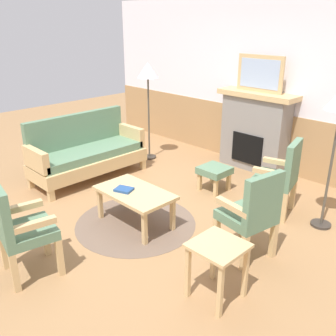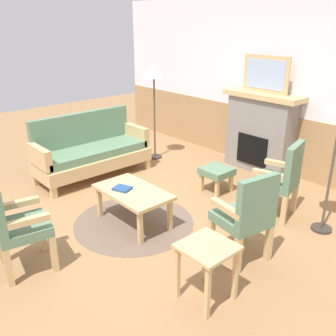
{
  "view_description": "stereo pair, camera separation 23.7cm",
  "coord_description": "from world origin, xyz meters",
  "px_view_note": "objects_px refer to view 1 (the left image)",
  "views": [
    {
      "loc": [
        3.18,
        -2.79,
        2.34
      ],
      "look_at": [
        0.0,
        0.35,
        0.55
      ],
      "focal_mm": 39.79,
      "sensor_mm": 36.0,
      "label": 1
    },
    {
      "loc": [
        3.34,
        -2.62,
        2.34
      ],
      "look_at": [
        0.0,
        0.35,
        0.55
      ],
      "focal_mm": 39.79,
      "sensor_mm": 36.0,
      "label": 2
    }
  ],
  "objects_px": {
    "fireplace": "(255,130)",
    "armchair_front_left": "(19,226)",
    "coffee_table": "(135,195)",
    "armchair_near_fireplace": "(252,212)",
    "framed_picture": "(260,74)",
    "footstool": "(215,172)",
    "couch": "(87,153)",
    "side_table": "(218,256)",
    "book_on_table": "(124,189)",
    "armchair_by_window_left": "(281,174)",
    "floor_lamp_by_couch": "(148,76)"
  },
  "relations": [
    {
      "from": "armchair_by_window_left",
      "to": "floor_lamp_by_couch",
      "type": "xyz_separation_m",
      "value": [
        -2.7,
        0.21,
        0.91
      ]
    },
    {
      "from": "framed_picture",
      "to": "armchair_by_window_left",
      "type": "bearing_deg",
      "value": -45.02
    },
    {
      "from": "side_table",
      "to": "floor_lamp_by_couch",
      "type": "bearing_deg",
      "value": 147.26
    },
    {
      "from": "framed_picture",
      "to": "couch",
      "type": "height_order",
      "value": "framed_picture"
    },
    {
      "from": "couch",
      "to": "armchair_front_left",
      "type": "xyz_separation_m",
      "value": [
        1.64,
        -1.81,
        0.14
      ]
    },
    {
      "from": "armchair_front_left",
      "to": "armchair_by_window_left",
      "type": "bearing_deg",
      "value": 69.37
    },
    {
      "from": "book_on_table",
      "to": "floor_lamp_by_couch",
      "type": "distance_m",
      "value": 2.54
    },
    {
      "from": "coffee_table",
      "to": "armchair_near_fireplace",
      "type": "height_order",
      "value": "armchair_near_fireplace"
    },
    {
      "from": "armchair_by_window_left",
      "to": "armchair_front_left",
      "type": "distance_m",
      "value": 3.08
    },
    {
      "from": "footstool",
      "to": "side_table",
      "type": "bearing_deg",
      "value": -50.79
    },
    {
      "from": "framed_picture",
      "to": "side_table",
      "type": "relative_size",
      "value": 1.45
    },
    {
      "from": "coffee_table",
      "to": "book_on_table",
      "type": "height_order",
      "value": "book_on_table"
    },
    {
      "from": "fireplace",
      "to": "couch",
      "type": "bearing_deg",
      "value": -126.17
    },
    {
      "from": "framed_picture",
      "to": "couch",
      "type": "xyz_separation_m",
      "value": [
        -1.6,
        -2.2,
        -1.16
      ]
    },
    {
      "from": "footstool",
      "to": "armchair_front_left",
      "type": "xyz_separation_m",
      "value": [
        -0.07,
        -2.84,
        0.25
      ]
    },
    {
      "from": "fireplace",
      "to": "armchair_front_left",
      "type": "xyz_separation_m",
      "value": [
        0.04,
        -4.0,
        -0.11
      ]
    },
    {
      "from": "couch",
      "to": "side_table",
      "type": "distance_m",
      "value": 3.24
    },
    {
      "from": "armchair_front_left",
      "to": "coffee_table",
      "type": "bearing_deg",
      "value": 89.51
    },
    {
      "from": "framed_picture",
      "to": "footstool",
      "type": "xyz_separation_m",
      "value": [
        0.11,
        -1.16,
        -1.28
      ]
    },
    {
      "from": "couch",
      "to": "book_on_table",
      "type": "height_order",
      "value": "couch"
    },
    {
      "from": "coffee_table",
      "to": "armchair_near_fireplace",
      "type": "relative_size",
      "value": 0.98
    },
    {
      "from": "armchair_near_fireplace",
      "to": "side_table",
      "type": "relative_size",
      "value": 1.78
    },
    {
      "from": "fireplace",
      "to": "footstool",
      "type": "bearing_deg",
      "value": -84.5
    },
    {
      "from": "side_table",
      "to": "armchair_near_fireplace",
      "type": "bearing_deg",
      "value": 100.67
    },
    {
      "from": "fireplace",
      "to": "book_on_table",
      "type": "xyz_separation_m",
      "value": [
        -0.05,
        -2.69,
        -0.2
      ]
    },
    {
      "from": "armchair_near_fireplace",
      "to": "armchair_by_window_left",
      "type": "relative_size",
      "value": 1.0
    },
    {
      "from": "fireplace",
      "to": "armchair_front_left",
      "type": "relative_size",
      "value": 1.33
    },
    {
      "from": "side_table",
      "to": "armchair_by_window_left",
      "type": "bearing_deg",
      "value": 103.43
    },
    {
      "from": "book_on_table",
      "to": "armchair_front_left",
      "type": "distance_m",
      "value": 1.32
    },
    {
      "from": "couch",
      "to": "coffee_table",
      "type": "distance_m",
      "value": 1.71
    },
    {
      "from": "side_table",
      "to": "armchair_front_left",
      "type": "bearing_deg",
      "value": -144.59
    },
    {
      "from": "armchair_front_left",
      "to": "footstool",
      "type": "bearing_deg",
      "value": 88.54
    },
    {
      "from": "armchair_front_left",
      "to": "side_table",
      "type": "xyz_separation_m",
      "value": [
        1.51,
        1.08,
        -0.1
      ]
    },
    {
      "from": "couch",
      "to": "framed_picture",
      "type": "bearing_deg",
      "value": 53.83
    },
    {
      "from": "couch",
      "to": "side_table",
      "type": "relative_size",
      "value": 3.27
    },
    {
      "from": "couch",
      "to": "footstool",
      "type": "relative_size",
      "value": 4.5
    },
    {
      "from": "armchair_front_left",
      "to": "side_table",
      "type": "bearing_deg",
      "value": 35.41
    },
    {
      "from": "framed_picture",
      "to": "armchair_near_fireplace",
      "type": "distance_m",
      "value": 2.81
    },
    {
      "from": "coffee_table",
      "to": "footstool",
      "type": "relative_size",
      "value": 2.4
    },
    {
      "from": "fireplace",
      "to": "side_table",
      "type": "relative_size",
      "value": 2.36
    },
    {
      "from": "footstool",
      "to": "fireplace",
      "type": "bearing_deg",
      "value": 95.5
    },
    {
      "from": "book_on_table",
      "to": "armchair_near_fireplace",
      "type": "distance_m",
      "value": 1.55
    },
    {
      "from": "fireplace",
      "to": "framed_picture",
      "type": "relative_size",
      "value": 1.62
    },
    {
      "from": "coffee_table",
      "to": "fireplace",
      "type": "bearing_deg",
      "value": 91.12
    },
    {
      "from": "armchair_front_left",
      "to": "floor_lamp_by_couch",
      "type": "bearing_deg",
      "value": 117.58
    },
    {
      "from": "side_table",
      "to": "framed_picture",
      "type": "bearing_deg",
      "value": 117.96
    },
    {
      "from": "footstool",
      "to": "armchair_by_window_left",
      "type": "height_order",
      "value": "armchair_by_window_left"
    },
    {
      "from": "framed_picture",
      "to": "armchair_front_left",
      "type": "relative_size",
      "value": 0.82
    },
    {
      "from": "fireplace",
      "to": "book_on_table",
      "type": "relative_size",
      "value": 6.41
    },
    {
      "from": "book_on_table",
      "to": "side_table",
      "type": "xyz_separation_m",
      "value": [
        1.6,
        -0.24,
        -0.02
      ]
    }
  ]
}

